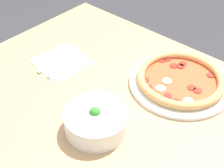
% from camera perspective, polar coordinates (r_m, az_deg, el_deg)
% --- Properties ---
extents(dining_table, '(1.23, 0.78, 0.75)m').
position_cam_1_polar(dining_table, '(1.01, 4.41, -9.32)').
color(dining_table, tan).
rests_on(dining_table, ground_plane).
extents(pizza, '(0.33, 0.33, 0.04)m').
position_cam_1_polar(pizza, '(1.03, 12.34, 0.75)').
color(pizza, white).
rests_on(pizza, dining_table).
extents(bowl, '(0.18, 0.18, 0.08)m').
position_cam_1_polar(bowl, '(0.85, -2.91, -6.46)').
color(bowl, white).
rests_on(bowl, dining_table).
extents(napkin, '(0.19, 0.19, 0.00)m').
position_cam_1_polar(napkin, '(1.12, -9.09, 4.02)').
color(napkin, white).
rests_on(napkin, dining_table).
extents(fork, '(0.03, 0.19, 0.00)m').
position_cam_1_polar(fork, '(1.10, -8.16, 3.72)').
color(fork, silver).
rests_on(fork, napkin).
extents(knife, '(0.03, 0.20, 0.01)m').
position_cam_1_polar(knife, '(1.13, -9.52, 4.79)').
color(knife, silver).
rests_on(knife, napkin).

